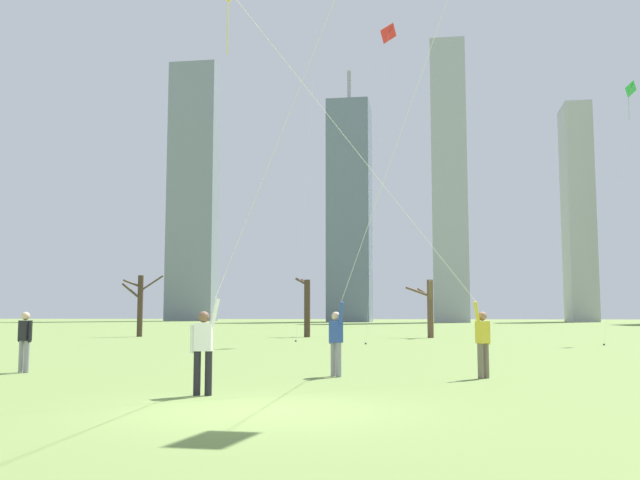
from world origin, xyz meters
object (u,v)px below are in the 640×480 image
kite_flyer_foreground_left_pink (366,248)px  bare_tree_center (429,305)px  distant_kite_high_overhead_white (317,16)px  kite_flyer_midfield_center_orange (297,109)px  bare_tree_leftmost (307,304)px  kite_flyer_far_back_yellow (456,303)px  distant_kite_drifting_right_green (629,108)px  bystander_far_off_by_trees (25,339)px  bare_tree_far_right_edge (140,303)px  distant_kite_drifting_left_red (387,49)px

kite_flyer_foreground_left_pink → bare_tree_center: 30.56m
distant_kite_high_overhead_white → kite_flyer_midfield_center_orange: bearing=-81.6°
bare_tree_leftmost → kite_flyer_far_back_yellow: bearing=-73.6°
kite_flyer_foreground_left_pink → distant_kite_drifting_right_green: bearing=62.7°
bare_tree_center → kite_flyer_foreground_left_pink: bearing=-92.6°
bystander_far_off_by_trees → bare_tree_far_right_edge: bearing=107.3°
kite_flyer_midfield_center_orange → distant_kite_drifting_right_green: kite_flyer_midfield_center_orange is taller
bystander_far_off_by_trees → bare_tree_center: size_ratio=0.43×
distant_kite_drifting_right_green → bare_tree_center: 16.99m
distant_kite_drifting_right_green → distant_kite_drifting_left_red: bearing=-174.7°
bare_tree_leftmost → distant_kite_high_overhead_white: bearing=-68.8°
kite_flyer_foreground_left_pink → bare_tree_far_right_edge: kite_flyer_foreground_left_pink is taller
bare_tree_far_right_edge → bare_tree_leftmost: size_ratio=1.04×
kite_flyer_midfield_center_orange → distant_kite_high_overhead_white: bearing=98.4°
kite_flyer_far_back_yellow → distant_kite_drifting_left_red: 28.20m
kite_flyer_far_back_yellow → bare_tree_leftmost: (-8.99, 30.49, 0.40)m
distant_kite_drifting_right_green → bare_tree_leftmost: distant_kite_drifting_right_green is taller
bystander_far_off_by_trees → bare_tree_center: (10.67, 29.91, 1.22)m
bystander_far_off_by_trees → distant_kite_high_overhead_white: (3.58, 27.27, 20.35)m
bystander_far_off_by_trees → distant_kite_high_overhead_white: size_ratio=0.06×
kite_flyer_midfield_center_orange → bystander_far_off_by_trees: 10.64m
distant_kite_drifting_left_red → bare_tree_leftmost: 17.58m
distant_kite_drifting_left_red → bare_tree_center: bearing=71.9°
kite_flyer_foreground_left_pink → kite_flyer_far_back_yellow: (2.14, 0.32, -1.34)m
kite_flyer_foreground_left_pink → bystander_far_off_by_trees: 9.57m
kite_flyer_foreground_left_pink → bystander_far_off_by_trees: size_ratio=7.27×
kite_flyer_midfield_center_orange → kite_flyer_foreground_left_pink: (0.95, 4.17, -2.33)m
kite_flyer_far_back_yellow → distant_kite_high_overhead_white: distant_kite_high_overhead_white is taller
distant_kite_drifting_left_red → distant_kite_drifting_right_green: (13.74, 1.27, -3.83)m
bare_tree_center → bare_tree_leftmost: 8.24m
kite_flyer_foreground_left_pink → bare_tree_far_right_edge: 35.00m
kite_flyer_midfield_center_orange → distant_kite_drifting_left_red: bearing=89.7°
kite_flyer_midfield_center_orange → bystander_far_off_by_trees: (-8.33, 4.78, -4.58)m
kite_flyer_midfield_center_orange → bare_tree_far_right_edge: kite_flyer_midfield_center_orange is taller
distant_kite_drifting_left_red → kite_flyer_midfield_center_orange: bearing=-90.3°
bare_tree_far_right_edge → bare_tree_leftmost: bearing=5.1°
bare_tree_center → kite_flyer_far_back_yellow: bearing=-88.6°
kite_flyer_midfield_center_orange → kite_flyer_foreground_left_pink: 4.87m
bare_tree_leftmost → kite_flyer_foreground_left_pink: bearing=-77.5°
kite_flyer_far_back_yellow → kite_flyer_midfield_center_orange: bearing=-124.6°
bystander_far_off_by_trees → distant_kite_high_overhead_white: bearing=82.5°
distant_kite_high_overhead_white → bare_tree_far_right_edge: bearing=171.4°
distant_kite_drifting_right_green → bare_tree_far_right_edge: bearing=171.4°
kite_flyer_foreground_left_pink → distant_kite_high_overhead_white: distant_kite_high_overhead_white is taller
kite_flyer_far_back_yellow → bystander_far_off_by_trees: 11.47m
distant_kite_drifting_left_red → distant_kite_drifting_right_green: distant_kite_drifting_left_red is taller
bare_tree_far_right_edge → bare_tree_center: bearing=2.1°
kite_flyer_foreground_left_pink → bystander_far_off_by_trees: bearing=176.3°
bystander_far_off_by_trees → distant_kite_drifting_left_red: 29.56m
kite_flyer_far_back_yellow → distant_kite_drifting_right_green: (10.79, 24.74, 11.51)m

